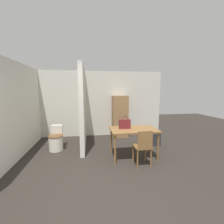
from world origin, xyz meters
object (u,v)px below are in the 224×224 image
object	(u,v)px
toilet	(56,140)
handbag	(125,124)
wooden_cabinet	(120,116)
space_heater	(155,138)
dining_table	(133,132)
wooden_chair	(143,146)

from	to	relation	value
toilet	handbag	bearing A→B (deg)	-22.04
wooden_cabinet	space_heater	size ratio (longest dim) A/B	3.08
toilet	space_heater	xyz separation A→B (m)	(3.10, -0.09, -0.03)
wooden_cabinet	space_heater	world-z (taller)	wooden_cabinet
handbag	wooden_cabinet	world-z (taller)	wooden_cabinet
wooden_cabinet	space_heater	bearing A→B (deg)	-49.39
wooden_cabinet	space_heater	distance (m)	1.55
dining_table	toilet	xyz separation A→B (m)	(-2.14, 0.83, -0.40)
wooden_chair	dining_table	bearing A→B (deg)	97.76
wooden_chair	toilet	distance (m)	2.60
wooden_chair	handbag	bearing A→B (deg)	117.10
wooden_chair	handbag	world-z (taller)	handbag
space_heater	handbag	bearing A→B (deg)	-150.08
handbag	wooden_chair	bearing A→B (deg)	-61.30
wooden_chair	wooden_cabinet	xyz separation A→B (m)	(-0.08, 2.35, 0.30)
wooden_cabinet	wooden_chair	bearing A→B (deg)	-88.16
dining_table	handbag	bearing A→B (deg)	165.26
wooden_chair	handbag	size ratio (longest dim) A/B	2.65
toilet	handbag	world-z (taller)	handbag
dining_table	handbag	xyz separation A→B (m)	(-0.23, 0.06, 0.21)
dining_table	space_heater	bearing A→B (deg)	37.69
toilet	wooden_cabinet	distance (m)	2.43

